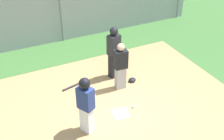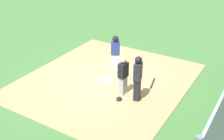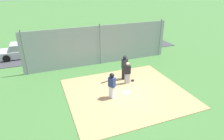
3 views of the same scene
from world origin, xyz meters
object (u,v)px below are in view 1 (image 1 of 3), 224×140
(catcher, at_px, (121,66))
(umpire, at_px, (114,52))
(runner, at_px, (86,102))
(baseball_bat, at_px, (74,85))
(catcher_mask, at_px, (132,80))
(home_plate, at_px, (120,114))
(baseball, at_px, (133,107))

(catcher, relative_size, umpire, 0.87)
(runner, bearing_deg, baseball_bat, 51.94)
(catcher_mask, bearing_deg, catcher, 12.68)
(home_plate, bearing_deg, baseball, -170.46)
(runner, height_order, baseball_bat, runner)
(catcher, height_order, baseball, catcher)
(home_plate, bearing_deg, baseball_bat, -68.33)
(catcher, distance_m, baseball, 1.29)
(catcher, distance_m, umpire, 0.67)
(home_plate, xyz_separation_m, umpire, (-0.66, -1.76, 0.91))
(runner, relative_size, baseball, 21.62)
(baseball_bat, relative_size, catcher_mask, 3.41)
(catcher, xyz_separation_m, baseball_bat, (1.28, -0.68, -0.76))
(catcher, distance_m, runner, 2.07)
(catcher, height_order, runner, runner)
(catcher, height_order, umpire, umpire)
(catcher, distance_m, catcher_mask, 0.88)
(umpire, relative_size, catcher_mask, 7.29)
(umpire, relative_size, baseball, 23.65)
(catcher_mask, bearing_deg, baseball_bat, -17.81)
(umpire, xyz_separation_m, baseball_bat, (1.38, -0.03, -0.89))
(baseball, bearing_deg, home_plate, 9.54)
(baseball_bat, distance_m, baseball, 2.07)
(home_plate, xyz_separation_m, catcher_mask, (-1.06, -1.22, 0.05))
(runner, bearing_deg, umpire, 20.16)
(umpire, distance_m, catcher_mask, 1.09)
(catcher, xyz_separation_m, runner, (1.62, 1.29, 0.12))
(home_plate, distance_m, baseball, 0.46)
(home_plate, xyz_separation_m, baseball, (-0.45, -0.08, 0.03))
(baseball_bat, bearing_deg, runner, -113.39)
(catcher, relative_size, runner, 0.95)
(umpire, distance_m, baseball, 1.92)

